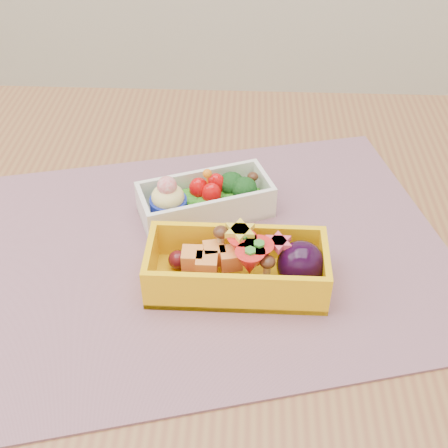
{
  "coord_description": "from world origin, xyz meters",
  "views": [
    {
      "loc": [
        0.08,
        -0.52,
        1.22
      ],
      "look_at": [
        0.05,
        -0.01,
        0.79
      ],
      "focal_mm": 46.71,
      "sensor_mm": 36.0,
      "label": 1
    }
  ],
  "objects_px": {
    "table": "(185,300)",
    "placemat": "(218,251)",
    "bento_white": "(205,199)",
    "bento_yellow": "(241,266)"
  },
  "relations": [
    {
      "from": "table",
      "to": "placemat",
      "type": "distance_m",
      "value": 0.11
    },
    {
      "from": "table",
      "to": "bento_white",
      "type": "distance_m",
      "value": 0.14
    },
    {
      "from": "table",
      "to": "placemat",
      "type": "relative_size",
      "value": 2.22
    },
    {
      "from": "bento_white",
      "to": "placemat",
      "type": "bearing_deg",
      "value": -95.59
    },
    {
      "from": "table",
      "to": "bento_white",
      "type": "xyz_separation_m",
      "value": [
        0.02,
        0.06,
        0.12
      ]
    },
    {
      "from": "placemat",
      "to": "bento_white",
      "type": "relative_size",
      "value": 3.03
    },
    {
      "from": "table",
      "to": "placemat",
      "type": "bearing_deg",
      "value": -15.14
    },
    {
      "from": "bento_white",
      "to": "table",
      "type": "bearing_deg",
      "value": -134.95
    },
    {
      "from": "bento_yellow",
      "to": "bento_white",
      "type": "bearing_deg",
      "value": 111.49
    },
    {
      "from": "table",
      "to": "bento_yellow",
      "type": "bearing_deg",
      "value": -42.08
    }
  ]
}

